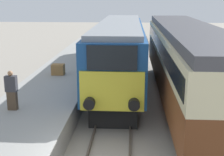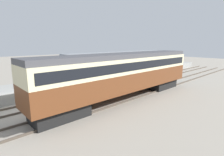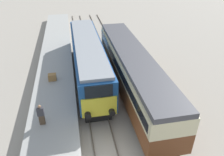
% 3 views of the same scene
% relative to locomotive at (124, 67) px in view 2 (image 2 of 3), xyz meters
% --- Properties ---
extents(ground_plane, '(120.00, 120.00, 0.00)m').
position_rel_locomotive_xyz_m(ground_plane, '(0.00, -10.83, -2.17)').
color(ground_plane, gray).
extents(platform_left, '(3.50, 50.00, 0.97)m').
position_rel_locomotive_xyz_m(platform_left, '(-3.30, -2.83, -1.69)').
color(platform_left, gray).
rests_on(platform_left, ground_plane).
extents(rails_near_track, '(1.51, 60.00, 0.14)m').
position_rel_locomotive_xyz_m(rails_near_track, '(0.00, -5.83, -2.10)').
color(rails_near_track, '#4C4238').
rests_on(rails_near_track, ground_plane).
extents(rails_far_track, '(1.50, 60.00, 0.14)m').
position_rel_locomotive_xyz_m(rails_far_track, '(3.40, -5.83, -2.10)').
color(rails_far_track, '#4C4238').
rests_on(rails_far_track, ground_plane).
extents(locomotive, '(2.70, 15.30, 3.85)m').
position_rel_locomotive_xyz_m(locomotive, '(0.00, 0.00, 0.00)').
color(locomotive, black).
rests_on(locomotive, ground_plane).
extents(passenger_carriage, '(2.75, 16.29, 3.98)m').
position_rel_locomotive_xyz_m(passenger_carriage, '(3.40, -3.61, 0.23)').
color(passenger_carriage, black).
rests_on(passenger_carriage, ground_plane).
extents(person_on_platform, '(0.44, 0.26, 1.58)m').
position_rel_locomotive_xyz_m(person_on_platform, '(-3.93, -7.45, -0.43)').
color(person_on_platform, '#473828').
rests_on(person_on_platform, platform_left).
extents(luggage_crate, '(0.70, 0.56, 0.60)m').
position_rel_locomotive_xyz_m(luggage_crate, '(-3.47, -1.64, -0.90)').
color(luggage_crate, olive).
rests_on(luggage_crate, platform_left).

